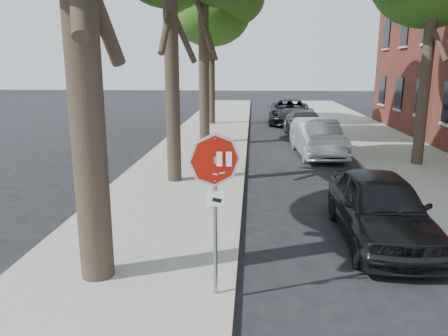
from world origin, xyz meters
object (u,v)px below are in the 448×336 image
object	(u,v)px
stop_sign	(215,184)
car_c	(305,124)
car_d	(290,112)
car_a	(380,207)
tree_far	(211,5)
car_b	(317,138)

from	to	relation	value
stop_sign	car_c	world-z (taller)	stop_sign
car_d	car_a	bearing A→B (deg)	-84.75
car_c	tree_far	bearing A→B (deg)	137.02
stop_sign	car_b	world-z (taller)	stop_sign
car_d	car_b	bearing A→B (deg)	-84.14
car_b	car_d	world-z (taller)	car_d
stop_sign	car_a	xyz separation A→B (m)	(3.30, 2.75, -1.22)
tree_far	car_c	distance (m)	9.52
stop_sign	tree_far	bearing A→B (deg)	95.46
car_a	car_c	world-z (taller)	car_a
tree_far	car_d	size ratio (longest dim) A/B	1.69
car_b	car_c	bearing A→B (deg)	85.22
stop_sign	car_d	distance (m)	22.32
car_a	car_c	xyz separation A→B (m)	(0.00, 13.96, -0.06)
stop_sign	car_a	distance (m)	4.47
car_a	car_d	xyz separation A→B (m)	(-0.36, 19.34, 0.03)
stop_sign	car_b	bearing A→B (deg)	74.61
car_a	stop_sign	bearing A→B (deg)	-139.94
car_b	car_c	xyz separation A→B (m)	(0.06, 4.94, -0.09)
car_a	car_c	size ratio (longest dim) A/B	0.93
car_d	tree_far	bearing A→B (deg)	-164.85
car_c	car_a	bearing A→B (deg)	-93.26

